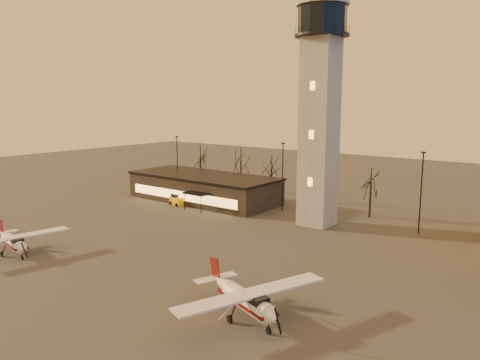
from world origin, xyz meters
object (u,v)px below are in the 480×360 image
object	(u,v)px
control_tower	(320,100)
service_cart	(177,201)
cessna_front	(249,306)
terminal	(203,188)
cessna_rear	(15,245)

from	to	relation	value
control_tower	service_cart	size ratio (longest dim) A/B	10.87
control_tower	cessna_front	size ratio (longest dim) A/B	2.65
control_tower	terminal	distance (m)	26.24
control_tower	service_cart	distance (m)	28.00
cessna_front	service_cart	xyz separation A→B (m)	(-32.42, 24.54, -0.52)
terminal	cessna_rear	world-z (taller)	terminal
terminal	cessna_rear	xyz separation A→B (m)	(2.74, -32.70, -1.12)
cessna_front	cessna_rear	bearing A→B (deg)	-153.99
terminal	cessna_rear	distance (m)	32.84
control_tower	service_cart	bearing A→B (deg)	-172.61
terminal	control_tower	bearing A→B (deg)	-5.15
cessna_front	cessna_rear	world-z (taller)	cessna_front
cessna_front	service_cart	world-z (taller)	cessna_front
service_cart	cessna_rear	bearing A→B (deg)	-69.02
cessna_rear	service_cart	distance (m)	27.99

